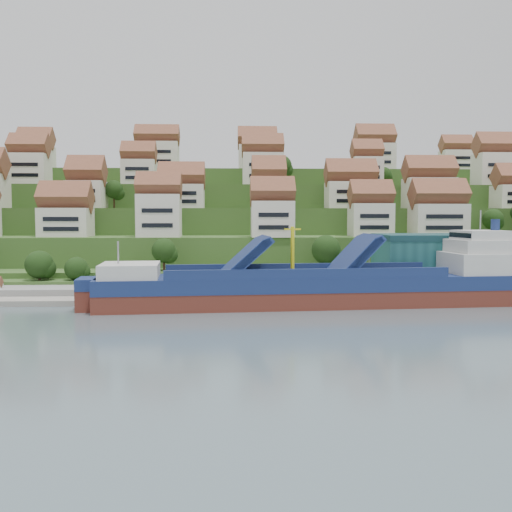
{
  "coord_description": "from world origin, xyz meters",
  "views": [
    {
      "loc": [
        -9.13,
        -99.06,
        15.91
      ],
      "look_at": [
        -3.79,
        14.0,
        8.0
      ],
      "focal_mm": 40.0,
      "sensor_mm": 36.0,
      "label": 1
    }
  ],
  "objects": [
    {
      "name": "ground",
      "position": [
        0.0,
        0.0,
        0.0
      ],
      "size": [
        300.0,
        300.0,
        0.0
      ],
      "primitive_type": "plane",
      "color": "slate",
      "rests_on": "ground"
    },
    {
      "name": "quay",
      "position": [
        20.0,
        15.0,
        1.1
      ],
      "size": [
        180.0,
        14.0,
        2.2
      ],
      "primitive_type": "cube",
      "color": "gray",
      "rests_on": "ground"
    },
    {
      "name": "hillside",
      "position": [
        0.0,
        103.55,
        10.66
      ],
      "size": [
        260.0,
        128.0,
        31.0
      ],
      "color": "#2D4C1E",
      "rests_on": "ground"
    },
    {
      "name": "hillside_village",
      "position": [
        -0.15,
        60.31,
        24.22
      ],
      "size": [
        161.77,
        65.26,
        28.79
      ],
      "color": "silver",
      "rests_on": "ground"
    },
    {
      "name": "hillside_trees",
      "position": [
        -14.12,
        42.5,
        15.88
      ],
      "size": [
        138.7,
        62.17,
        31.48
      ],
      "color": "#1D3B13",
      "rests_on": "ground"
    },
    {
      "name": "flagpole",
      "position": [
        18.11,
        10.0,
        6.88
      ],
      "size": [
        1.28,
        0.16,
        8.0
      ],
      "color": "gray",
      "rests_on": "quay"
    },
    {
      "name": "cargo_ship",
      "position": [
        8.06,
        1.37,
        3.22
      ],
      "size": [
        76.56,
        17.47,
        16.81
      ],
      "rotation": [
        0.0,
        0.0,
        0.08
      ],
      "color": "maroon",
      "rests_on": "ground"
    }
  ]
}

